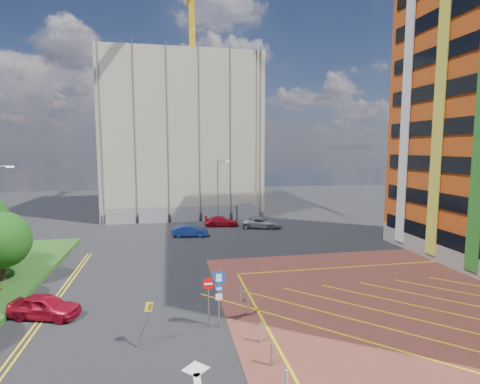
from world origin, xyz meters
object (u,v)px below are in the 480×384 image
object	(u,v)px
tree_c	(0,240)
warning_sign	(146,318)
car_blue_back	(190,231)
lamp_back	(219,189)
sign_cluster	(215,292)
car_red_back	(221,221)
car_silver_back	(261,223)
car_red_left	(45,306)

from	to	relation	value
tree_c	warning_sign	size ratio (longest dim) A/B	2.19
car_blue_back	lamp_back	bearing A→B (deg)	-25.12
sign_cluster	car_red_back	distance (m)	25.90
lamp_back	warning_sign	distance (m)	29.37
car_blue_back	car_silver_back	world-z (taller)	car_silver_back
lamp_back	car_red_back	world-z (taller)	lamp_back
tree_c	lamp_back	bearing A→B (deg)	45.68
car_blue_back	warning_sign	bearing A→B (deg)	179.16
car_red_left	warning_sign	bearing A→B (deg)	-108.69
tree_c	car_blue_back	world-z (taller)	tree_c
warning_sign	car_blue_back	bearing A→B (deg)	81.49
lamp_back	car_red_back	size ratio (longest dim) A/B	1.96
lamp_back	car_red_left	xyz separation A→B (m)	(-13.08, -24.05, -3.69)
tree_c	lamp_back	size ratio (longest dim) A/B	0.61
tree_c	car_silver_back	size ratio (longest dim) A/B	1.06
car_red_left	lamp_back	bearing A→B (deg)	-11.04
sign_cluster	car_red_left	size ratio (longest dim) A/B	0.82
warning_sign	car_red_left	distance (m)	7.25
tree_c	car_red_back	size ratio (longest dim) A/B	1.20
sign_cluster	car_red_back	xyz separation A→B (m)	(3.91, 25.56, -1.36)
tree_c	car_red_back	xyz separation A→B (m)	(17.71, 16.55, -2.60)
lamp_back	car_red_left	distance (m)	27.63
tree_c	car_blue_back	bearing A→B (deg)	41.06
car_red_back	car_silver_back	distance (m)	4.88
tree_c	lamp_back	world-z (taller)	lamp_back
lamp_back	car_silver_back	xyz separation A→B (m)	(4.63, -3.34, -3.72)
tree_c	car_silver_back	distance (m)	26.73
sign_cluster	car_red_left	world-z (taller)	sign_cluster
warning_sign	car_silver_back	world-z (taller)	warning_sign
lamp_back	warning_sign	world-z (taller)	lamp_back
tree_c	warning_sign	xyz separation A→B (m)	(10.32, -10.31, -1.76)
tree_c	warning_sign	bearing A→B (deg)	-44.97
sign_cluster	car_blue_back	xyz separation A→B (m)	(-0.16, 20.90, -1.33)
car_red_back	tree_c	bearing A→B (deg)	142.67
car_red_back	car_silver_back	world-z (taller)	car_silver_back
car_red_left	car_blue_back	distance (m)	20.13
lamp_back	warning_sign	bearing A→B (deg)	-104.38
sign_cluster	car_red_left	xyz separation A→B (m)	(-9.30, 2.96, -1.29)
tree_c	car_silver_back	bearing A→B (deg)	33.44
lamp_back	car_blue_back	bearing A→B (deg)	-122.78
lamp_back	sign_cluster	xyz separation A→B (m)	(-3.78, -27.02, -2.41)
warning_sign	car_silver_back	xyz separation A→B (m)	(11.89, 24.98, -0.79)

